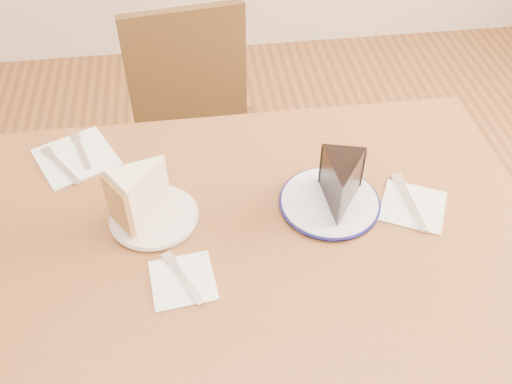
{
  "coord_description": "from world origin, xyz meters",
  "views": [
    {
      "loc": [
        -0.09,
        -0.76,
        1.63
      ],
      "look_at": [
        0.03,
        0.07,
        0.8
      ],
      "focal_mm": 40.0,
      "sensor_mm": 36.0,
      "label": 1
    }
  ],
  "objects_px": {
    "carrot_cake": "(145,192)",
    "chocolate_cake": "(341,188)",
    "table": "(249,264)",
    "plate_navy": "(329,202)",
    "chair_far": "(200,145)",
    "plate_cream": "(154,217)"
  },
  "relations": [
    {
      "from": "plate_cream",
      "to": "plate_navy",
      "type": "bearing_deg",
      "value": -1.16
    },
    {
      "from": "plate_navy",
      "to": "chocolate_cake",
      "type": "bearing_deg",
      "value": -43.63
    },
    {
      "from": "chair_far",
      "to": "chocolate_cake",
      "type": "height_order",
      "value": "chair_far"
    },
    {
      "from": "plate_cream",
      "to": "carrot_cake",
      "type": "height_order",
      "value": "carrot_cake"
    },
    {
      "from": "carrot_cake",
      "to": "chocolate_cake",
      "type": "bearing_deg",
      "value": 51.6
    },
    {
      "from": "plate_navy",
      "to": "chocolate_cake",
      "type": "distance_m",
      "value": 0.06
    },
    {
      "from": "table",
      "to": "chair_far",
      "type": "xyz_separation_m",
      "value": [
        -0.08,
        0.61,
        -0.17
      ]
    },
    {
      "from": "chair_far",
      "to": "table",
      "type": "bearing_deg",
      "value": 89.32
    },
    {
      "from": "chair_far",
      "to": "carrot_cake",
      "type": "height_order",
      "value": "carrot_cake"
    },
    {
      "from": "plate_navy",
      "to": "carrot_cake",
      "type": "bearing_deg",
      "value": 177.12
    },
    {
      "from": "chocolate_cake",
      "to": "carrot_cake",
      "type": "bearing_deg",
      "value": 10.7
    },
    {
      "from": "chair_far",
      "to": "plate_navy",
      "type": "height_order",
      "value": "chair_far"
    },
    {
      "from": "chair_far",
      "to": "chocolate_cake",
      "type": "distance_m",
      "value": 0.71
    },
    {
      "from": "plate_cream",
      "to": "chocolate_cake",
      "type": "height_order",
      "value": "chocolate_cake"
    },
    {
      "from": "chair_far",
      "to": "plate_navy",
      "type": "bearing_deg",
      "value": 107.39
    },
    {
      "from": "table",
      "to": "chocolate_cake",
      "type": "distance_m",
      "value": 0.26
    },
    {
      "from": "carrot_cake",
      "to": "plate_navy",
      "type": "bearing_deg",
      "value": 53.53
    },
    {
      "from": "plate_navy",
      "to": "chocolate_cake",
      "type": "relative_size",
      "value": 1.62
    },
    {
      "from": "plate_cream",
      "to": "plate_navy",
      "type": "distance_m",
      "value": 0.37
    },
    {
      "from": "plate_cream",
      "to": "chair_far",
      "type": "bearing_deg",
      "value": 78.36
    },
    {
      "from": "table",
      "to": "chair_far",
      "type": "relative_size",
      "value": 1.38
    },
    {
      "from": "table",
      "to": "chocolate_cake",
      "type": "bearing_deg",
      "value": 13.18
    }
  ]
}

